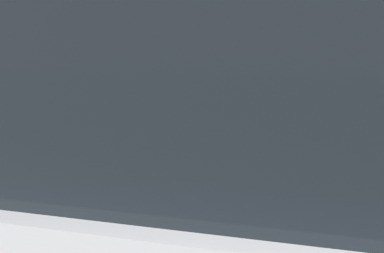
% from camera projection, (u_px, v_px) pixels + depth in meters
% --- Properties ---
extents(sidewalk_curb, '(36.00, 3.07, 0.13)m').
position_uv_depth(sidewalk_curb, '(315.00, 250.00, 5.00)').
color(sidewalk_curb, '#9E9B93').
rests_on(sidewalk_curb, ground).
extents(parking_meter, '(0.18, 0.20, 1.46)m').
position_uv_depth(parking_meter, '(248.00, 105.00, 4.03)').
color(parking_meter, slate).
rests_on(parking_meter, sidewalk_curb).
extents(pedestrian_at_meter, '(0.65, 0.41, 1.65)m').
position_uv_depth(pedestrian_at_meter, '(155.00, 123.00, 4.38)').
color(pedestrian_at_meter, '#1E233F').
rests_on(pedestrian_at_meter, sidewalk_curb).
extents(parked_sedan_silver, '(4.61, 1.85, 1.76)m').
position_uv_depth(parked_sedan_silver, '(195.00, 238.00, 2.25)').
color(parked_sedan_silver, '#B7BABF').
rests_on(parked_sedan_silver, ground).
extents(background_railing, '(24.06, 0.06, 1.01)m').
position_uv_depth(background_railing, '(350.00, 131.00, 6.06)').
color(background_railing, '#2D7A38').
rests_on(background_railing, sidewalk_curb).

